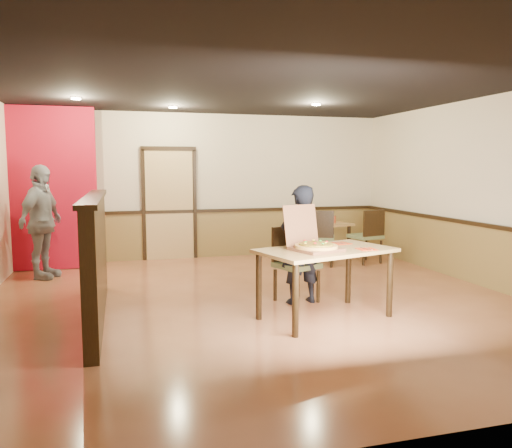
% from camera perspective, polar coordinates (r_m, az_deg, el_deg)
% --- Properties ---
extents(floor, '(7.00, 7.00, 0.00)m').
position_cam_1_polar(floor, '(6.66, 0.17, -8.87)').
color(floor, '#C4744C').
rests_on(floor, ground).
extents(ceiling, '(7.00, 7.00, 0.00)m').
position_cam_1_polar(ceiling, '(6.51, 0.18, 15.65)').
color(ceiling, black).
rests_on(ceiling, wall_back).
extents(wall_back, '(7.00, 0.00, 7.00)m').
position_cam_1_polar(wall_back, '(9.85, -5.28, 4.34)').
color(wall_back, beige).
rests_on(wall_back, floor).
extents(wall_right, '(0.00, 7.00, 7.00)m').
position_cam_1_polar(wall_right, '(8.10, 24.83, 3.31)').
color(wall_right, beige).
rests_on(wall_right, floor).
extents(wainscot_back, '(7.00, 0.04, 0.90)m').
position_cam_1_polar(wainscot_back, '(9.90, -5.19, -1.17)').
color(wainscot_back, olive).
rests_on(wainscot_back, floor).
extents(chair_rail_back, '(7.00, 0.06, 0.06)m').
position_cam_1_polar(chair_rail_back, '(9.83, -5.20, 1.53)').
color(chair_rail_back, black).
rests_on(chair_rail_back, wall_back).
extents(wainscot_right, '(0.04, 7.00, 0.90)m').
position_cam_1_polar(wainscot_right, '(8.18, 24.35, -3.34)').
color(wainscot_right, olive).
rests_on(wainscot_right, floor).
extents(chair_rail_right, '(0.06, 7.00, 0.06)m').
position_cam_1_polar(chair_rail_right, '(8.10, 24.39, -0.07)').
color(chair_rail_right, black).
rests_on(chair_rail_right, wall_right).
extents(back_door, '(0.90, 0.06, 2.10)m').
position_cam_1_polar(back_door, '(9.72, -9.86, 2.18)').
color(back_door, tan).
rests_on(back_door, wall_back).
extents(booth_partition, '(0.20, 3.10, 1.44)m').
position_cam_1_polar(booth_partition, '(6.09, -17.80, -3.54)').
color(booth_partition, black).
rests_on(booth_partition, floor).
extents(red_accent_panel, '(1.60, 0.20, 2.78)m').
position_cam_1_polar(red_accent_panel, '(9.28, -22.68, 3.74)').
color(red_accent_panel, '#B10C22').
rests_on(red_accent_panel, floor).
extents(spot_a, '(0.14, 0.14, 0.02)m').
position_cam_1_polar(spot_a, '(8.08, -19.89, 13.33)').
color(spot_a, '#FFDEB2').
rests_on(spot_a, ceiling).
extents(spot_b, '(0.14, 0.14, 0.02)m').
position_cam_1_polar(spot_b, '(8.80, -9.47, 13.03)').
color(spot_b, '#FFDEB2').
rests_on(spot_b, ceiling).
extents(spot_c, '(0.14, 0.14, 0.02)m').
position_cam_1_polar(spot_c, '(8.36, 6.88, 13.42)').
color(spot_c, '#FFDEB2').
rests_on(spot_c, ceiling).
extents(main_table, '(1.72, 1.28, 0.82)m').
position_cam_1_polar(main_table, '(5.86, 7.93, -3.90)').
color(main_table, tan).
rests_on(main_table, floor).
extents(diner_chair, '(0.63, 0.63, 0.98)m').
position_cam_1_polar(diner_chair, '(6.63, 4.26, -4.19)').
color(diner_chair, '#5E6B3E').
rests_on(diner_chair, floor).
extents(side_chair_left, '(0.66, 0.66, 1.01)m').
position_cam_1_polar(side_chair_left, '(9.00, 7.34, -1.31)').
color(side_chair_left, '#5E6B3E').
rests_on(side_chair_left, floor).
extents(side_chair_right, '(0.59, 0.59, 1.00)m').
position_cam_1_polar(side_chair_right, '(9.40, 12.69, -1.12)').
color(side_chair_right, '#5E6B3E').
rests_on(side_chair_right, floor).
extents(side_table, '(0.81, 0.81, 0.70)m').
position_cam_1_polar(side_table, '(9.76, 8.55, -0.89)').
color(side_table, tan).
rests_on(side_table, floor).
extents(diner, '(0.60, 0.43, 1.54)m').
position_cam_1_polar(diner, '(6.47, 5.12, -2.37)').
color(diner, black).
rests_on(diner, floor).
extents(passerby, '(0.82, 1.15, 1.81)m').
position_cam_1_polar(passerby, '(8.58, -23.33, 0.21)').
color(passerby, '#95969D').
rests_on(passerby, floor).
extents(pizza_box, '(0.63, 0.68, 0.50)m').
position_cam_1_polar(pizza_box, '(5.72, 6.54, -2.35)').
color(pizza_box, brown).
rests_on(pizza_box, main_table).
extents(pizza, '(0.64, 0.64, 0.03)m').
position_cam_1_polar(pizza, '(5.69, 6.88, -2.55)').
color(pizza, gold).
rests_on(pizza, pizza_box).
extents(napkin_near, '(0.21, 0.21, 0.01)m').
position_cam_1_polar(napkin_near, '(5.89, 12.54, -2.82)').
color(napkin_near, red).
rests_on(napkin_near, main_table).
extents(napkin_far, '(0.26, 0.26, 0.01)m').
position_cam_1_polar(napkin_far, '(6.28, 9.62, -2.18)').
color(napkin_far, red).
rests_on(napkin_far, main_table).
extents(condiment, '(0.06, 0.06, 0.14)m').
position_cam_1_polar(condiment, '(9.77, 8.97, 0.53)').
color(condiment, '#98371B').
rests_on(condiment, side_table).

